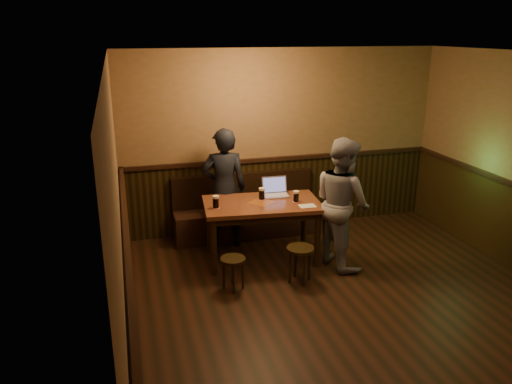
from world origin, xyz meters
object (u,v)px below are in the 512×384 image
object	(u,v)px
laptop	(275,191)
pint_mid	(262,194)
pub_table	(262,210)
bench	(246,216)
stool_right	(300,254)
pint_left	(216,202)
stool_left	(233,264)
person_suit	(224,189)
pint_right	(296,196)
person_grey	(342,203)

from	to	relation	value
laptop	pint_mid	bearing A→B (deg)	-147.79
pub_table	bench	bearing A→B (deg)	95.80
stool_right	pint_left	xyz separation A→B (m)	(-0.92, 0.71, 0.54)
stool_left	pub_table	bearing A→B (deg)	51.62
person_suit	pint_mid	bearing A→B (deg)	138.53
stool_right	pint_right	xyz separation A→B (m)	(0.17, 0.66, 0.54)
bench	pint_left	bearing A→B (deg)	-124.00
stool_left	person_grey	world-z (taller)	person_grey
stool_right	pint_left	world-z (taller)	pint_left
pint_right	laptop	bearing A→B (deg)	116.83
stool_right	bench	bearing A→B (deg)	99.52
stool_right	pint_left	bearing A→B (deg)	142.28
bench	pint_left	world-z (taller)	pint_left
stool_right	person_suit	world-z (taller)	person_suit
bench	pub_table	bearing A→B (deg)	-90.00
laptop	person_suit	size ratio (longest dim) A/B	0.21
pint_left	pint_right	size ratio (longest dim) A/B	1.07
bench	person_grey	distance (m)	1.72
person_grey	bench	bearing A→B (deg)	26.39
bench	laptop	distance (m)	0.91
pint_left	pint_right	bearing A→B (deg)	-2.69
person_suit	person_grey	world-z (taller)	person_suit
person_grey	laptop	bearing A→B (deg)	36.77
pint_mid	pint_right	distance (m)	0.47
pub_table	stool_left	world-z (taller)	pub_table
stool_left	pint_mid	distance (m)	1.19
bench	stool_left	distance (m)	1.72
stool_left	laptop	size ratio (longest dim) A/B	1.13
person_suit	person_grey	distance (m)	1.70
bench	stool_left	bearing A→B (deg)	-109.48
pint_left	stool_right	bearing A→B (deg)	-37.72
pub_table	pint_left	size ratio (longest dim) A/B	9.74
pint_left	laptop	world-z (taller)	laptop
person_suit	pub_table	bearing A→B (deg)	130.41
bench	stool_left	world-z (taller)	bench
stool_right	person_grey	world-z (taller)	person_grey
stool_left	stool_right	bearing A→B (deg)	-2.63
bench	pub_table	distance (m)	0.99
bench	pint_right	distance (m)	1.25
pub_table	laptop	xyz separation A→B (m)	(0.27, 0.25, 0.17)
bench	person_suit	size ratio (longest dim) A/B	1.25
stool_right	pint_right	bearing A→B (deg)	75.47
laptop	person_grey	distance (m)	0.97
pint_right	person_suit	distance (m)	1.09
pub_table	stool_left	xyz separation A→B (m)	(-0.57, -0.72, -0.39)
pub_table	laptop	size ratio (longest dim) A/B	4.45
pint_right	laptop	world-z (taller)	laptop
laptop	person_grey	size ratio (longest dim) A/B	0.21
pint_mid	bench	bearing A→B (deg)	92.31
laptop	bench	bearing A→B (deg)	116.01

